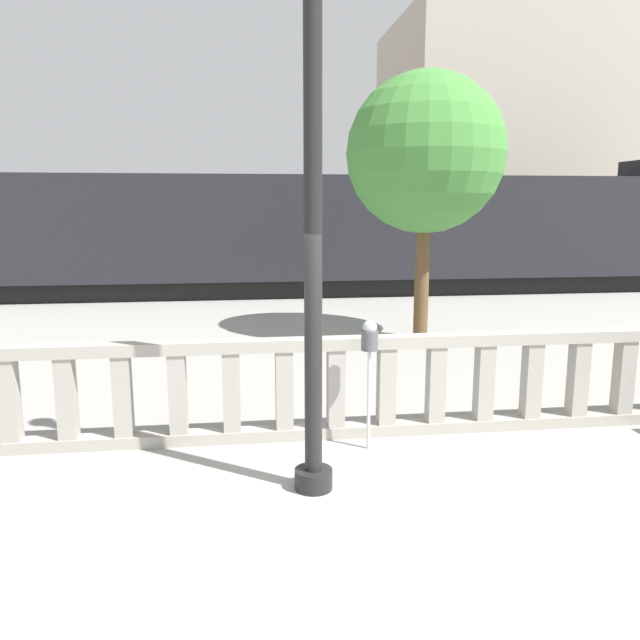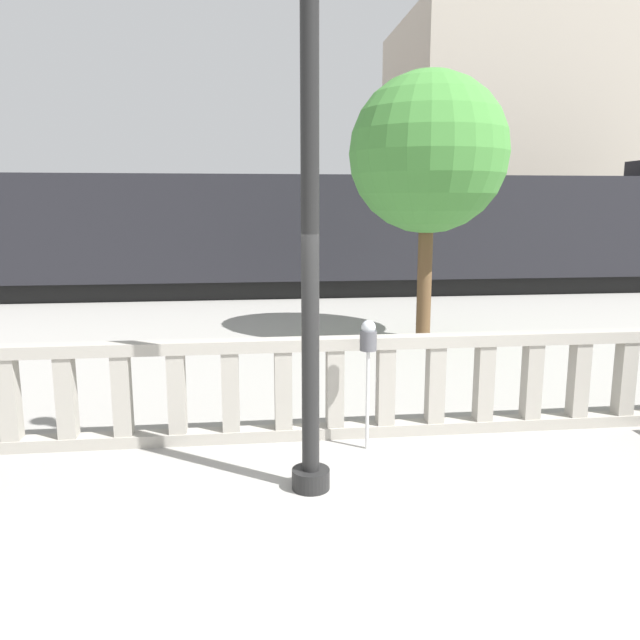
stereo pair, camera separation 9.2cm
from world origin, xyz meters
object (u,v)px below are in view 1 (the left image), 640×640
object	(u,v)px
train_far	(152,227)
tree_left	(425,154)
train_near	(323,233)
lamppost	(313,227)
parking_meter	(370,344)

from	to	relation	value
train_far	tree_left	world-z (taller)	tree_left
train_near	train_far	xyz separation A→B (m)	(-6.46, 9.57, -0.14)
lamppost	train_near	distance (m)	13.83
train_near	parking_meter	bearing A→B (deg)	-95.44
lamppost	tree_left	xyz separation A→B (m)	(3.07, 6.71, 1.18)
lamppost	parking_meter	bearing A→B (deg)	51.56
parking_meter	tree_left	xyz separation A→B (m)	(2.32, 5.77, 2.52)
train_near	tree_left	world-z (taller)	tree_left
parking_meter	train_near	world-z (taller)	train_near
lamppost	tree_left	world-z (taller)	tree_left
parking_meter	tree_left	size ratio (longest dim) A/B	0.28
parking_meter	train_far	bearing A→B (deg)	103.24
lamppost	parking_meter	distance (m)	1.80
train_far	tree_left	bearing A→B (deg)	-65.39
train_near	train_far	size ratio (longest dim) A/B	1.22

